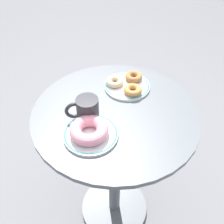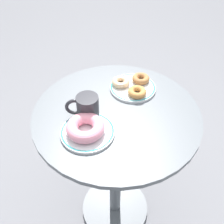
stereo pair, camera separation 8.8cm
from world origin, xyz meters
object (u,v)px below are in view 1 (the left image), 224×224
donut_pink_frosted (89,130)px  coffee_mug (86,109)px  cafe_table (115,156)px  plate_right (127,86)px  plate_left (91,134)px  donut_cinnamon (134,77)px  donut_glazed (115,82)px  donut_old_fashioned (132,90)px

donut_pink_frosted → coffee_mug: coffee_mug is taller
cafe_table → plate_right: size_ratio=4.09×
plate_left → donut_cinnamon: size_ratio=2.56×
plate_right → donut_glazed: 0.05m
plate_right → donut_old_fashioned: 0.05m
donut_cinnamon → donut_old_fashioned: (-0.08, -0.04, 0.00)m
plate_right → donut_old_fashioned: size_ratio=2.59×
coffee_mug → plate_right: bearing=-4.3°
donut_cinnamon → donut_pink_frosted: bearing=-173.1°
cafe_table → donut_cinnamon: (0.19, 0.04, 0.29)m
donut_old_fashioned → donut_cinnamon: bearing=28.5°
donut_glazed → donut_pink_frosted: bearing=-162.5°
plate_right → donut_pink_frosted: bearing=-172.0°
plate_right → coffee_mug: 0.23m
cafe_table → donut_pink_frosted: bearing=179.3°
cafe_table → donut_pink_frosted: donut_pink_frosted is taller
cafe_table → coffee_mug: bearing=145.6°
cafe_table → donut_pink_frosted: size_ratio=5.88×
plate_left → donut_old_fashioned: 0.26m
donut_pink_frosted → plate_left: bearing=-30.0°
plate_left → coffee_mug: 0.09m
donut_pink_frosted → coffee_mug: size_ratio=1.25×
donut_glazed → donut_old_fashioned: size_ratio=1.00×
plate_left → donut_pink_frosted: donut_pink_frosted is taller
plate_right → donut_glazed: size_ratio=2.59×
plate_right → donut_glazed: donut_glazed is taller
donut_pink_frosted → donut_old_fashioned: (0.26, -0.00, -0.01)m
donut_pink_frosted → coffee_mug: (0.06, 0.06, 0.01)m
donut_pink_frosted → plate_right: bearing=8.0°
donut_pink_frosted → cafe_table: bearing=-0.7°
cafe_table → donut_old_fashioned: 0.31m
plate_left → donut_glazed: (0.26, 0.09, 0.02)m
plate_left → coffee_mug: (0.05, 0.06, 0.04)m
donut_pink_frosted → donut_cinnamon: (0.34, 0.04, -0.01)m
donut_pink_frosted → donut_cinnamon: size_ratio=1.80×
donut_old_fashioned → plate_right: bearing=56.5°
donut_old_fashioned → coffee_mug: (-0.20, 0.06, 0.02)m
plate_right → coffee_mug: coffee_mug is taller
cafe_table → plate_left: bearing=-179.2°
plate_right → donut_old_fashioned: donut_old_fashioned is taller
plate_left → donut_cinnamon: bearing=7.7°
donut_glazed → donut_old_fashioned: same height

